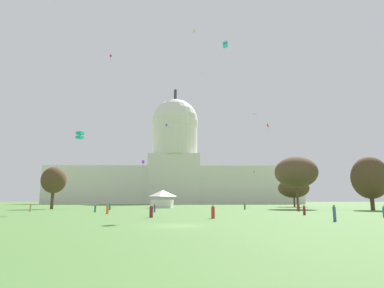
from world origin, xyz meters
The scene contains 30 objects.
ground_plane centered at (0.00, 0.00, 0.00)m, with size 800.00×800.00×0.00m, color #4C7538.
capitol_building centered at (-5.65, 159.50, 21.63)m, with size 148.63×28.58×70.99m.
event_tent centered at (-5.91, 63.60, 2.59)m, with size 6.64×6.49×5.15m.
tree_west_far centered at (-32.78, 51.75, 7.22)m, with size 8.41×8.41×10.60m.
tree_east_near centered at (43.04, 41.96, 7.29)m, with size 9.85×10.35×12.14m.
tree_east_far centered at (37.48, 76.99, 6.21)m, with size 11.21×9.41×9.46m.
tree_east_mid centered at (29.66, 51.99, 9.40)m, with size 11.26×12.02×13.48m.
person_teal_edge_east centered at (-16.46, 43.89, 0.82)m, with size 0.63×0.63×1.81m.
person_denim_lawn_far_left centered at (-5.01, 30.87, 0.69)m, with size 0.45×0.45×1.49m.
person_tan_near_tree_west centered at (-29.93, 34.88, 0.71)m, with size 0.35×0.35×1.54m.
person_maroon_mid_right centered at (23.84, 35.54, 0.70)m, with size 0.48×0.48×1.56m.
person_maroon_back_left centered at (-3.75, 12.95, 0.76)m, with size 0.53×0.53×1.69m.
person_olive_mid_left centered at (15.18, 47.97, 0.72)m, with size 0.60×0.60×1.60m.
person_denim_mid_center centered at (16.76, 5.23, 0.83)m, with size 0.45×0.45×1.77m.
person_orange_aisle_center centered at (-12.09, 23.82, 0.72)m, with size 0.53×0.53×1.60m.
person_red_lawn_far_right centered at (4.15, 10.80, 0.74)m, with size 0.63×0.63×1.65m.
person_maroon_front_left centered at (18.84, 19.35, 0.70)m, with size 0.53×0.53×1.54m.
person_teal_back_center centered at (-16.20, 31.31, 0.69)m, with size 0.48×0.48×1.50m.
kite_orange_mid centered at (24.10, 73.22, 31.01)m, with size 1.32×1.07×0.18m.
kite_magenta_high centered at (-29.04, 87.51, 58.63)m, with size 0.88×0.92×3.43m.
kite_violet_low centered at (-14.80, 85.93, 16.20)m, with size 1.13×1.19×3.26m.
kite_black_low centered at (32.41, 113.71, 14.72)m, with size 0.51×0.83×3.39m.
kite_red_mid centered at (33.10, 89.70, 30.94)m, with size 0.83×0.52×2.91m.
kite_turquoise_low centered at (-18.25, 26.40, 13.71)m, with size 1.34×1.33×1.28m.
kite_green_mid centered at (-5.56, 92.40, 30.57)m, with size 0.23×1.08×3.05m.
kite_pink_low centered at (-15.80, 131.01, 9.70)m, with size 1.23×0.98×2.06m.
kite_white_high centered at (8.03, 99.05, 56.50)m, with size 0.91×0.44×2.44m.
kite_yellow_high centered at (3.52, 68.31, 58.64)m, with size 0.71×0.67×1.26m.
kite_cyan_mid centered at (8.15, 25.62, 31.17)m, with size 1.11×1.05×1.18m.
kite_blue_high centered at (-8.02, 112.30, 36.57)m, with size 0.95×0.97×2.04m.
Camera 1 is at (0.63, -28.77, 2.25)m, focal length 29.19 mm.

